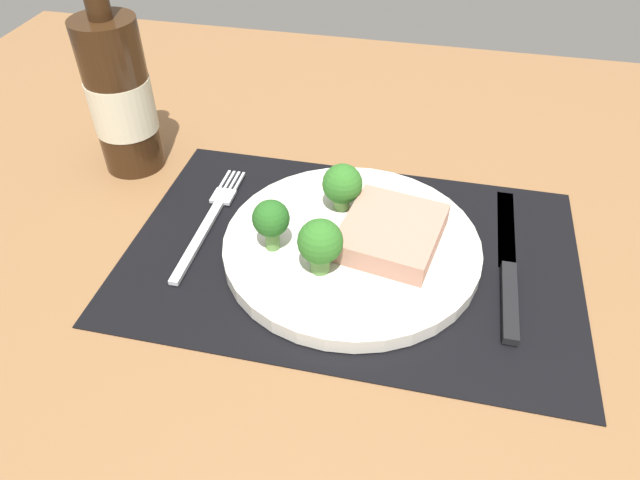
{
  "coord_description": "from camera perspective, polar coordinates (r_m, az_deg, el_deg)",
  "views": [
    {
      "loc": [
        6.41,
        -43.68,
        40.79
      ],
      "look_at": [
        -3.15,
        -0.67,
        1.9
      ],
      "focal_mm": 32.61,
      "sensor_mm": 36.0,
      "label": 1
    }
  ],
  "objects": [
    {
      "name": "ground_plane",
      "position": [
        0.61,
        3.02,
        -2.4
      ],
      "size": [
        140.0,
        110.0,
        3.0
      ],
      "primitive_type": "cube",
      "color": "brown"
    },
    {
      "name": "knife",
      "position": [
        0.6,
        18.0,
        -2.75
      ],
      "size": [
        1.8,
        23.0,
        0.8
      ],
      "rotation": [
        0.0,
        0.0,
        -0.02
      ],
      "color": "black",
      "rests_on": "placemat"
    },
    {
      "name": "wine_bottle",
      "position": [
        0.72,
        -19.05,
        13.35
      ],
      "size": [
        7.31,
        7.31,
        26.88
      ],
      "color": "#331E0F",
      "rests_on": "ground_plane"
    },
    {
      "name": "broccoli_back_left",
      "position": [
        0.56,
        -4.83,
        1.96
      ],
      "size": [
        3.66,
        3.66,
        5.53
      ],
      "color": "#5B8942",
      "rests_on": "plate"
    },
    {
      "name": "fork",
      "position": [
        0.64,
        -10.78,
        1.94
      ],
      "size": [
        2.4,
        19.2,
        0.5
      ],
      "rotation": [
        0.0,
        0.0,
        -0.01
      ],
      "color": "silver",
      "rests_on": "placemat"
    },
    {
      "name": "placemat",
      "position": [
        0.6,
        3.08,
        -1.27
      ],
      "size": [
        45.79,
        30.47,
        0.3
      ],
      "primitive_type": "cube",
      "color": "black",
      "rests_on": "ground_plane"
    },
    {
      "name": "broccoli_center",
      "position": [
        0.53,
        0.02,
        -0.3
      ],
      "size": [
        4.29,
        4.29,
        5.74
      ],
      "color": "#5B8942",
      "rests_on": "plate"
    },
    {
      "name": "broccoli_near_fork",
      "position": [
        0.61,
        2.2,
        5.45
      ],
      "size": [
        4.26,
        4.26,
        5.27
      ],
      "color": "#6B994C",
      "rests_on": "plate"
    },
    {
      "name": "steak",
      "position": [
        0.58,
        7.0,
        0.75
      ],
      "size": [
        11.0,
        11.95,
        2.31
      ],
      "primitive_type": "cube",
      "rotation": [
        0.0,
        0.0,
        -0.18
      ],
      "color": "tan",
      "rests_on": "plate"
    },
    {
      "name": "plate",
      "position": [
        0.59,
        3.11,
        -0.59
      ],
      "size": [
        26.1,
        26.1,
        1.6
      ],
      "primitive_type": "cylinder",
      "color": "silver",
      "rests_on": "placemat"
    }
  ]
}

